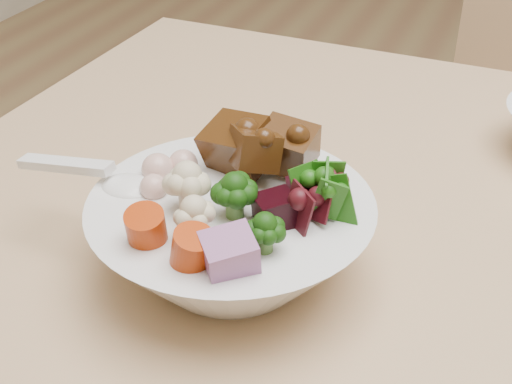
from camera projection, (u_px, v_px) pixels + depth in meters
food_bowl at (234, 231)px, 0.56m from camera, size 0.22×0.22×0.12m
soup_spoon at (112, 182)px, 0.57m from camera, size 0.13×0.04×0.03m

